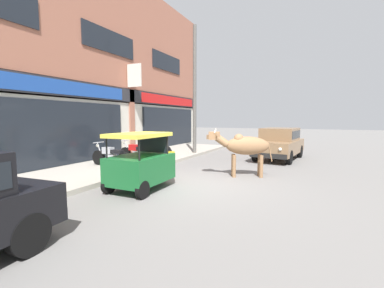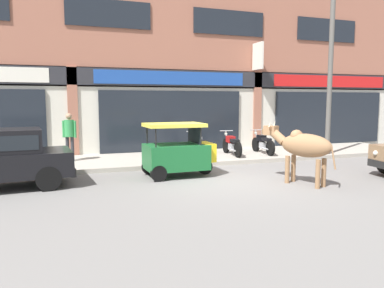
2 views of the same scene
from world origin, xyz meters
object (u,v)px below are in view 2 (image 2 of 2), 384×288
object	(u,v)px
motorcycle_1	(232,145)
utility_pole	(330,69)
motorcycle_0	(198,145)
motorcycle_2	(263,143)
auto_rickshaw	(178,153)
pedestrian	(69,132)
cow	(302,146)

from	to	relation	value
motorcycle_1	utility_pole	size ratio (longest dim) A/B	0.28
motorcycle_0	motorcycle_2	world-z (taller)	same
auto_rickshaw	pedestrian	size ratio (longest dim) A/B	1.25
motorcycle_0	utility_pole	distance (m)	5.67
motorcycle_1	motorcycle_2	bearing A→B (deg)	-0.13
motorcycle_2	utility_pole	size ratio (longest dim) A/B	0.28
cow	auto_rickshaw	xyz separation A→B (m)	(-2.69, 2.07, -0.35)
auto_rickshaw	utility_pole	distance (m)	7.08
motorcycle_0	motorcycle_2	bearing A→B (deg)	-4.51
auto_rickshaw	motorcycle_1	size ratio (longest dim) A/B	1.10
motorcycle_1	utility_pole	world-z (taller)	utility_pole
auto_rickshaw	pedestrian	bearing A→B (deg)	133.90
motorcycle_2	auto_rickshaw	bearing A→B (deg)	-149.66
cow	motorcycle_0	size ratio (longest dim) A/B	1.12
motorcycle_1	motorcycle_2	distance (m)	1.31
motorcycle_0	motorcycle_2	size ratio (longest dim) A/B	1.00
motorcycle_2	pedestrian	distance (m)	7.06
utility_pole	auto_rickshaw	bearing A→B (deg)	-166.91
motorcycle_1	utility_pole	distance (m)	4.62
pedestrian	auto_rickshaw	bearing A→B (deg)	-46.10
pedestrian	utility_pole	bearing A→B (deg)	-9.18
motorcycle_0	pedestrian	size ratio (longest dim) A/B	1.13
motorcycle_0	cow	bearing A→B (deg)	-76.93
motorcycle_2	utility_pole	bearing A→B (deg)	-22.96
utility_pole	cow	bearing A→B (deg)	-136.14
auto_rickshaw	pedestrian	world-z (taller)	pedestrian
cow	pedestrian	distance (m)	7.50
cow	utility_pole	xyz separation A→B (m)	(3.70, 3.55, 2.33)
cow	motorcycle_1	xyz separation A→B (m)	(0.16, 4.50, -0.48)
motorcycle_0	motorcycle_1	xyz separation A→B (m)	(1.25, -0.20, 0.00)
pedestrian	utility_pole	world-z (taller)	utility_pole
motorcycle_2	utility_pole	world-z (taller)	utility_pole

